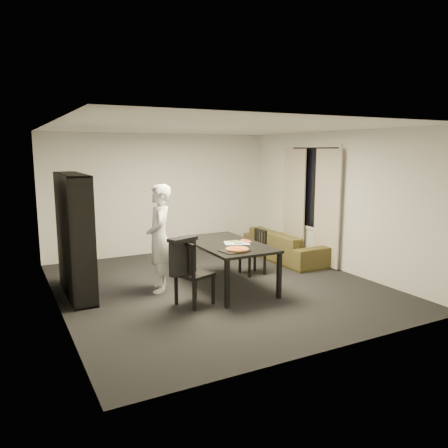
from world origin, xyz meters
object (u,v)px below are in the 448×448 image
person (159,238)px  sofa (285,245)px  baking_tray (234,251)px  pepperoni_pizza (237,249)px  chair_left (190,269)px  dining_table (227,247)px  bookshelf (75,235)px  chair_right (256,249)px

person → sofa: size_ratio=0.84×
baking_tray → sofa: bearing=37.8°
baking_tray → pepperoni_pizza: bearing=-2.4°
chair_left → person: (-0.14, 0.87, 0.31)m
baking_tray → sofa: (2.13, 1.65, -0.46)m
dining_table → baking_tray: 0.60m
bookshelf → dining_table: bookshelf is taller
pepperoni_pizza → chair_left: bearing=176.4°
baking_tray → pepperoni_pizza: size_ratio=1.14×
person → dining_table: bearing=89.5°
chair_right → baking_tray: 1.50m
dining_table → sofa: size_ratio=0.87×
bookshelf → dining_table: size_ratio=1.05×
bookshelf → baking_tray: bookshelf is taller
pepperoni_pizza → bookshelf: bearing=147.9°
bookshelf → chair_right: size_ratio=2.31×
bookshelf → dining_table: (2.25, -0.76, -0.27)m
person → pepperoni_pizza: size_ratio=4.92×
baking_tray → sofa: 2.73m
person → baking_tray: (0.86, -0.92, -0.10)m
chair_right → person: bearing=-87.9°
chair_right → pepperoni_pizza: (-0.99, -1.05, 0.31)m
chair_right → chair_left: bearing=-61.9°
bookshelf → dining_table: bearing=-18.7°
chair_left → sofa: chair_left is taller
bookshelf → chair_right: bookshelf is taller
dining_table → pepperoni_pizza: bearing=-102.4°
chair_right → person: (-1.89, -0.13, 0.39)m
bookshelf → person: size_ratio=1.10×
baking_tray → sofa: size_ratio=0.19×
dining_table → chair_left: (-0.89, -0.52, -0.13)m
dining_table → sofa: bearing=29.0°
person → chair_right: bearing=112.2°
chair_left → dining_table: bearing=-79.3°
chair_right → person: 1.93m
dining_table → chair_right: 1.01m
chair_left → pepperoni_pizza: 0.79m
chair_left → chair_right: size_ratio=1.17×
person → sofa: (2.99, 0.73, -0.56)m
chair_right → pepperoni_pizza: bearing=-44.9°
chair_left → bookshelf: bearing=26.9°
bookshelf → sofa: bearing=4.4°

